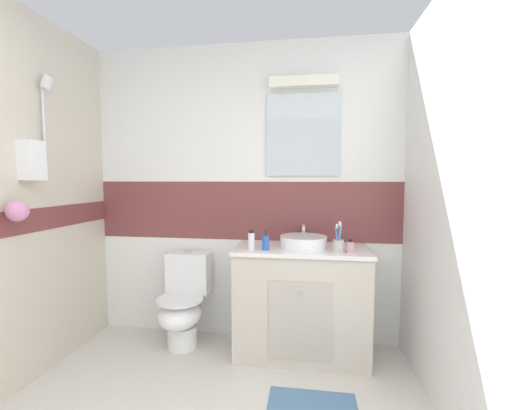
{
  "coord_description": "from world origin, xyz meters",
  "views": [
    {
      "loc": [
        0.52,
        -0.4,
        1.37
      ],
      "look_at": [
        0.17,
        2.0,
        1.18
      ],
      "focal_mm": 23.41,
      "sensor_mm": 36.0,
      "label": 1
    }
  ],
  "objects": [
    {
      "name": "sink_basin",
      "position": [
        0.51,
        2.15,
        0.9
      ],
      "size": [
        0.36,
        0.4,
        0.16
      ],
      "color": "white",
      "rests_on": "vanity_cabinet"
    },
    {
      "name": "wall_back_tiled",
      "position": [
        0.01,
        2.45,
        1.26
      ],
      "size": [
        3.2,
        0.2,
        2.5
      ],
      "color": "white",
      "rests_on": "ground_plane"
    },
    {
      "name": "deodorant_spray_can",
      "position": [
        0.13,
        2.01,
        0.92
      ],
      "size": [
        0.05,
        0.05,
        0.15
      ],
      "color": "white",
      "rests_on": "vanity_cabinet"
    },
    {
      "name": "toothbrush_cup",
      "position": [
        0.76,
        2.01,
        0.91
      ],
      "size": [
        0.08,
        0.08,
        0.22
      ],
      "color": "#B2ADA3",
      "rests_on": "vanity_cabinet"
    },
    {
      "name": "wall_right_plain",
      "position": [
        1.35,
        1.2,
        1.25
      ],
      "size": [
        0.1,
        3.48,
        2.5
      ],
      "primitive_type": "cube",
      "color": "white",
      "rests_on": "ground_plane"
    },
    {
      "name": "bath_mat",
      "position": [
        0.58,
        1.51,
        0.01
      ],
      "size": [
        0.54,
        0.37,
        0.01
      ],
      "primitive_type": "cube",
      "color": "#4C7299",
      "rests_on": "ground_plane"
    },
    {
      "name": "perfume_flask_small",
      "position": [
        0.84,
        2.02,
        0.9
      ],
      "size": [
        0.04,
        0.03,
        0.1
      ],
      "color": "pink",
      "rests_on": "vanity_cabinet"
    },
    {
      "name": "soap_dispenser",
      "position": [
        0.23,
        2.01,
        0.91
      ],
      "size": [
        0.05,
        0.05,
        0.15
      ],
      "color": "#2659B2",
      "rests_on": "vanity_cabinet"
    },
    {
      "name": "vanity_cabinet",
      "position": [
        0.5,
        2.15,
        0.43
      ],
      "size": [
        1.02,
        0.52,
        0.85
      ],
      "color": "beige",
      "rests_on": "ground_plane"
    },
    {
      "name": "toilet",
      "position": [
        -0.46,
        2.15,
        0.35
      ],
      "size": [
        0.37,
        0.5,
        0.76
      ],
      "color": "white",
      "rests_on": "ground_plane"
    }
  ]
}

